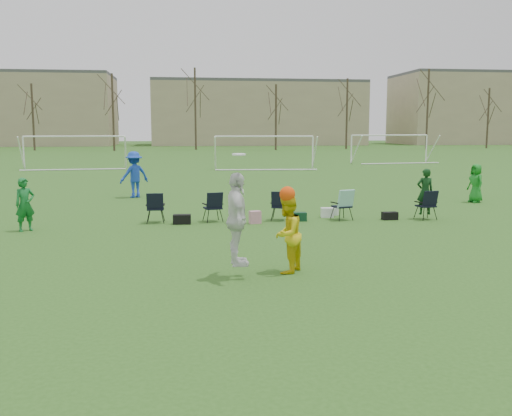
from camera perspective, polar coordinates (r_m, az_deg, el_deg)
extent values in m
plane|color=#2B541A|center=(10.85, 4.59, -7.99)|extent=(260.00, 260.00, 0.00)
imported|color=#126727|center=(17.90, -22.10, 0.32)|extent=(0.68, 0.63, 1.56)
imported|color=#183EB6|center=(25.26, -12.08, 3.29)|extent=(1.49, 1.29, 2.00)
imported|color=#157A1E|center=(24.77, 21.12, 2.33)|extent=(0.64, 0.84, 1.56)
imported|color=silver|center=(11.29, -1.93, -1.15)|extent=(0.47, 1.10, 1.86)
imported|color=yellow|center=(11.81, 3.12, -2.65)|extent=(0.94, 0.99, 1.61)
sphere|color=#F2460C|center=(11.68, 3.15, 1.39)|extent=(0.32, 0.32, 0.32)
cylinder|color=white|center=(11.13, -1.72, 5.38)|extent=(0.27, 0.27, 0.04)
imported|color=#0E3513|center=(19.64, 16.55, 1.59)|extent=(0.57, 0.39, 1.52)
cube|color=black|center=(18.04, -7.41, -1.13)|extent=(0.57, 0.34, 0.30)
cube|color=#CF869C|center=(17.98, -0.09, -0.93)|extent=(0.39, 0.30, 0.40)
cube|color=#0E351E|center=(18.54, 4.35, -0.87)|extent=(0.45, 0.29, 0.28)
cube|color=white|center=(19.41, 7.13, -0.45)|extent=(0.46, 0.36, 0.32)
cylinder|color=silver|center=(19.93, 7.91, -0.28)|extent=(0.26, 0.26, 0.30)
cube|color=black|center=(19.24, 13.23, -0.77)|extent=(0.51, 0.29, 0.26)
cube|color=black|center=(18.41, -10.02, 0.04)|extent=(0.61, 0.61, 0.96)
cube|color=black|center=(18.37, -4.35, 0.12)|extent=(0.72, 0.72, 0.96)
cube|color=black|center=(18.62, 2.42, 0.24)|extent=(0.74, 0.74, 0.96)
cube|color=black|center=(18.87, 8.57, 0.26)|extent=(0.75, 0.75, 0.96)
cube|color=black|center=(19.60, 16.62, 0.30)|extent=(0.70, 0.70, 0.96)
cylinder|color=white|center=(45.37, -22.22, 5.12)|extent=(0.12, 0.12, 2.40)
cylinder|color=white|center=(44.74, -12.93, 5.48)|extent=(0.12, 0.12, 2.40)
cylinder|color=white|center=(44.88, -17.67, 6.84)|extent=(7.28, 0.76, 0.12)
cylinder|color=white|center=(42.57, -4.10, 5.54)|extent=(0.12, 0.12, 2.40)
cylinder|color=white|center=(43.12, 5.70, 5.55)|extent=(0.12, 0.12, 2.40)
cylinder|color=white|center=(42.66, 0.83, 7.18)|extent=(7.29, 0.63, 0.12)
cylinder|color=white|center=(49.91, 9.51, 5.80)|extent=(0.12, 0.12, 2.40)
cylinder|color=white|center=(53.40, 16.67, 5.71)|extent=(0.12, 0.12, 2.40)
cylinder|color=white|center=(51.53, 13.25, 7.10)|extent=(7.25, 1.13, 0.12)
cylinder|color=#382B21|center=(84.07, -21.41, 8.45)|extent=(0.28, 0.28, 9.00)
cylinder|color=#382B21|center=(79.21, -14.11, 9.25)|extent=(0.28, 0.28, 10.20)
cylinder|color=#382B21|center=(81.77, -6.09, 9.81)|extent=(0.28, 0.28, 11.40)
cylinder|color=#382B21|center=(79.81, 2.00, 9.04)|extent=(0.28, 0.28, 9.00)
cylinder|color=#382B21|center=(85.24, 9.07, 9.28)|extent=(0.28, 0.28, 10.20)
cylinder|color=#382B21|center=(86.26, 16.78, 9.43)|extent=(0.28, 0.28, 11.40)
cylinder|color=#382B21|center=(93.88, 22.18, 8.30)|extent=(0.28, 0.28, 9.00)
cube|color=tan|center=(107.17, 0.07, 9.30)|extent=(38.00, 16.00, 11.00)
cube|color=tan|center=(120.68, 21.03, 9.10)|extent=(30.00, 16.00, 13.00)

